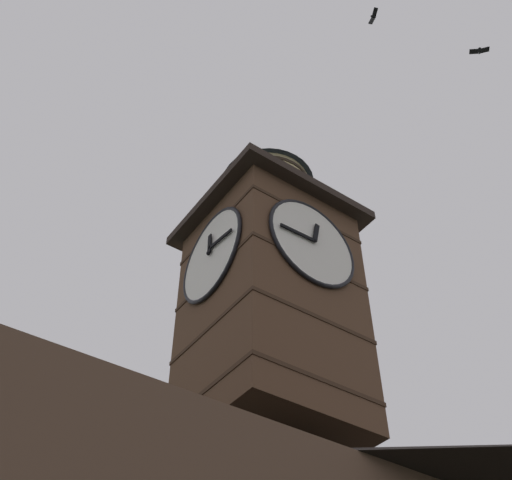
# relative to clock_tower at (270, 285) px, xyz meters

# --- Properties ---
(clock_tower) EXTENTS (4.07, 4.07, 9.85)m
(clock_tower) POSITION_rel_clock_tower_xyz_m (0.00, 0.00, 0.00)
(clock_tower) COLOR brown
(clock_tower) RESTS_ON building_main
(flying_bird_high) EXTENTS (0.58, 0.57, 0.14)m
(flying_bird_high) POSITION_rel_clock_tower_xyz_m (-4.93, 5.16, 8.86)
(flying_bird_high) COLOR black
(flying_bird_low) EXTENTS (0.36, 0.61, 0.13)m
(flying_bird_low) POSITION_rel_clock_tower_xyz_m (-1.83, 3.66, 10.11)
(flying_bird_low) COLOR black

